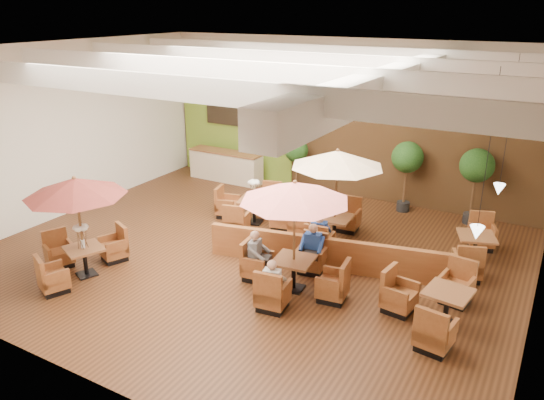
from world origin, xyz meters
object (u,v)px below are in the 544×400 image
Objects in this scene: diner_4 at (319,232)px; topiary_2 at (477,168)px; table_1 at (294,217)px; diner_2 at (257,251)px; topiary_0 at (296,152)px; booth_divider at (326,254)px; diner_1 at (312,244)px; table_3 at (254,210)px; diner_3 at (319,231)px; topiary_1 at (407,160)px; table_0 at (76,205)px; table_5 at (475,249)px; table_2 at (334,176)px; table_4 at (432,305)px; service_counter at (226,166)px; diner_0 at (273,279)px.

topiary_2 is at bearing 45.12° from diner_4.
table_1 is 1.15× the size of topiary_2.
topiary_0 is at bearing -172.81° from diner_2.
booth_divider is at bearing -55.39° from topiary_0.
table_3 is at bearing -44.36° from diner_1.
diner_3 reaches higher than diner_2.
diner_1 is (-2.93, -5.43, -1.03)m from topiary_2.
topiary_1 is 5.58m from diner_1.
topiary_2 is (2.67, 5.12, 1.37)m from booth_divider.
table_1 is at bearing -112.97° from booth_divider.
table_0 reaches higher than table_5.
diner_1 reaches higher than diner_2.
table_5 is (6.57, 0.54, -0.05)m from table_3.
diner_3 is 1.16× the size of diner_4.
diner_1 reaches higher than booth_divider.
table_2 is 4.72m from table_4.
table_3 is (-3.28, 1.76, -0.00)m from booth_divider.
table_2 is 1.00× the size of table_4.
diner_3 is at bearing -90.77° from table_2.
service_counter is 4.06× the size of diner_4.
table_2 is (5.96, -3.31, 1.44)m from service_counter.
diner_1 reaches higher than table_4.
topiary_1 reaches higher than diner_3.
table_2 is 1.62m from diner_3.
table_4 is at bearing -32.19° from service_counter.
diner_4 is at bearing -37.13° from table_3.
topiary_0 reaches higher than table_4.
table_2 reaches higher than booth_divider.
diner_3 is (6.03, -4.35, 0.20)m from service_counter.
service_counter is at bearing -178.75° from topiary_2.
table_3 is at bearing 142.48° from diner_3.
table_1 is 3.25× the size of diner_3.
topiary_0 is 2.69× the size of diner_4.
topiary_0 is at bearing 99.67° from diner_0.
table_3 reaches higher than diner_0.
diner_0 is (0.28, -3.98, -1.27)m from table_2.
topiary_2 is (2.93, 6.46, -0.08)m from table_1.
topiary_1 is 2.77× the size of diner_3.
topiary_0 is at bearing -180.00° from topiary_1.
table_2 is 3.82× the size of diner_4.
table_5 is at bearing 38.73° from table_1.
diner_4 is (0.00, -0.00, -0.05)m from diner_3.
diner_2 is (-4.58, -3.64, 0.38)m from table_5.
booth_divider is 2.64× the size of topiary_2.
topiary_2 is 8.11m from diner_0.
booth_divider is 0.54m from diner_1.
topiary_0 is (1.74, 8.45, -0.42)m from table_0.
table_4 is at bearing -38.38° from table_3.
topiary_0 reaches higher than table_3.
diner_2 is at bearing -123.28° from diner_4.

